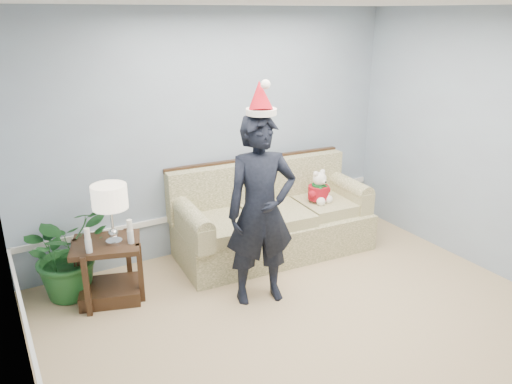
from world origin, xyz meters
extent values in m
cube|color=tan|center=(0.00, 0.00, -0.01)|extent=(4.50, 5.00, 0.02)
cube|color=#8390A7|center=(0.00, 2.51, 1.35)|extent=(4.50, 0.02, 2.70)
cube|color=#8390A7|center=(-2.26, 0.00, 1.35)|extent=(0.02, 5.00, 2.70)
cube|color=white|center=(0.00, 2.48, 0.45)|extent=(4.48, 0.03, 0.06)
cube|color=#515829|center=(0.47, 1.98, 0.21)|extent=(2.27, 1.11, 0.42)
cube|color=#515829|center=(-0.21, 1.92, 0.48)|extent=(0.71, 0.80, 0.13)
cube|color=#515829|center=(0.47, 1.92, 0.48)|extent=(0.71, 0.80, 0.13)
cube|color=#515829|center=(1.15, 1.92, 0.48)|extent=(0.71, 0.80, 0.13)
cube|color=#515829|center=(0.47, 2.33, 0.71)|extent=(2.22, 0.37, 0.59)
cube|color=#301E11|center=(0.47, 2.41, 1.01)|extent=(2.21, 0.22, 0.05)
cube|color=#515829|center=(-0.54, 1.98, 0.55)|extent=(0.26, 0.96, 0.25)
cube|color=#515829|center=(1.48, 1.98, 0.55)|extent=(0.26, 0.96, 0.25)
cube|color=#3B2315|center=(-1.43, 1.91, 0.57)|extent=(0.75, 0.68, 0.05)
cube|color=#3B2315|center=(-1.43, 1.91, 0.07)|extent=(0.67, 0.61, 0.14)
cube|color=#3B2315|center=(-1.68, 1.71, 0.30)|extent=(0.06, 0.06, 0.60)
cube|color=#3B2315|center=(-1.18, 1.71, 0.30)|extent=(0.06, 0.06, 0.60)
cube|color=#3B2315|center=(-1.68, 2.11, 0.30)|extent=(0.06, 0.06, 0.60)
cube|color=#3B2315|center=(-1.18, 2.11, 0.30)|extent=(0.06, 0.06, 0.60)
cylinder|color=silver|center=(-1.37, 1.85, 0.62)|extent=(0.15, 0.15, 0.03)
sphere|color=silver|center=(-1.37, 1.85, 0.70)|extent=(0.09, 0.09, 0.09)
cylinder|color=silver|center=(-1.37, 1.85, 0.84)|extent=(0.02, 0.02, 0.32)
cylinder|color=beige|center=(-1.37, 1.85, 1.06)|extent=(0.32, 0.32, 0.22)
cylinder|color=silver|center=(-1.61, 1.77, 0.66)|extent=(0.06, 0.06, 0.13)
cylinder|color=white|center=(-1.61, 1.77, 0.78)|extent=(0.05, 0.05, 0.11)
cylinder|color=silver|center=(-1.23, 1.77, 0.66)|extent=(0.06, 0.06, 0.13)
cylinder|color=white|center=(-1.23, 1.77, 0.78)|extent=(0.05, 0.05, 0.11)
imported|color=#205925|center=(-1.75, 2.18, 0.46)|extent=(1.08, 1.04, 0.93)
imported|color=black|center=(-0.16, 1.20, 0.91)|extent=(0.74, 0.58, 1.81)
cylinder|color=white|center=(-0.16, 1.20, 1.83)|extent=(0.34, 0.34, 0.05)
cone|color=#A91215|center=(-0.16, 1.22, 1.96)|extent=(0.30, 0.35, 0.31)
sphere|color=white|center=(-0.16, 1.13, 2.07)|extent=(0.08, 0.08, 0.08)
sphere|color=white|center=(1.02, 1.89, 0.66)|extent=(0.22, 0.22, 0.22)
cylinder|color=#A91215|center=(1.02, 1.89, 0.66)|extent=(0.28, 0.28, 0.16)
cylinder|color=#125F25|center=(1.02, 1.89, 0.75)|extent=(0.18, 0.18, 0.03)
sphere|color=white|center=(0.96, 1.79, 0.59)|extent=(0.10, 0.10, 0.10)
sphere|color=white|center=(1.09, 1.79, 0.59)|extent=(0.10, 0.10, 0.10)
sphere|color=white|center=(1.02, 1.88, 0.83)|extent=(0.16, 0.16, 0.16)
sphere|color=black|center=(1.02, 1.79, 0.81)|extent=(0.02, 0.02, 0.02)
sphere|color=white|center=(0.97, 1.89, 0.90)|extent=(0.06, 0.06, 0.06)
sphere|color=white|center=(1.08, 1.89, 0.90)|extent=(0.06, 0.06, 0.06)
camera|label=1|loc=(-2.32, -2.47, 2.63)|focal=35.00mm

